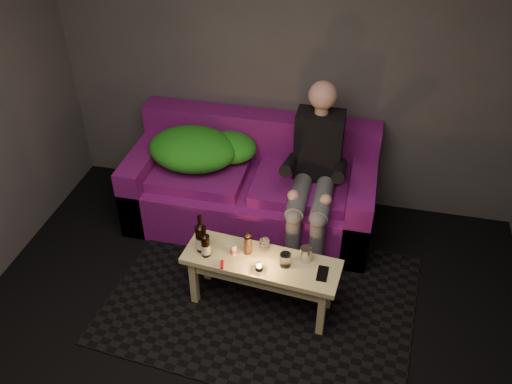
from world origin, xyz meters
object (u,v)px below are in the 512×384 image
person (315,169)px  beer_bottle_b (205,245)px  steel_cup (306,254)px  coffee_table (261,268)px  sofa (252,188)px  beer_bottle_a (201,238)px

person → beer_bottle_b: 1.08m
person → steel_cup: bearing=-86.0°
coffee_table → steel_cup: steel_cup is taller
coffee_table → beer_bottle_b: 0.43m
sofa → steel_cup: 1.11m
sofa → beer_bottle_a: 1.02m
person → steel_cup: size_ratio=12.30×
beer_bottle_a → beer_bottle_b: 0.07m
beer_bottle_a → beer_bottle_b: (0.05, -0.05, -0.02)m
steel_cup → coffee_table: bearing=-167.8°
sofa → person: (0.54, -0.17, 0.39)m
sofa → coffee_table: size_ratio=1.81×
beer_bottle_b → steel_cup: bearing=8.6°
person → beer_bottle_b: bearing=-126.4°
beer_bottle_b → steel_cup: 0.69m
sofa → person: bearing=-17.1°
coffee_table → beer_bottle_a: 0.47m
sofa → coffee_table: sofa is taller
sofa → steel_cup: (0.59, -0.92, 0.19)m
beer_bottle_a → steel_cup: 0.74m
coffee_table → steel_cup: bearing=12.2°
coffee_table → beer_bottle_a: bearing=179.3°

